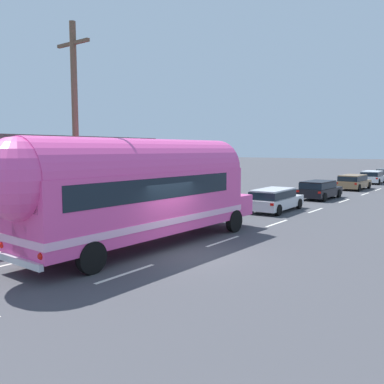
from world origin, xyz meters
TOP-DOWN VIEW (x-y plane):
  - ground_plane at (0.00, 0.00)m, footprint 300.00×300.00m
  - lane_markings at (-2.66, 13.12)m, footprint 3.91×80.00m
  - utility_pole at (-4.34, -1.28)m, footprint 1.80×0.24m
  - painted_bus at (-1.91, -0.49)m, footprint 2.82×12.52m
  - car_lead at (-1.88, 11.21)m, footprint 2.03×4.77m
  - car_second at (-1.88, 18.85)m, footprint 2.07×4.55m
  - car_third at (-1.88, 27.84)m, footprint 2.09×4.69m
  - car_fourth at (-2.12, 36.00)m, footprint 2.14×4.57m

SIDE VIEW (x-z plane):
  - ground_plane at x=0.00m, z-range 0.00..0.00m
  - lane_markings at x=-2.66m, z-range 0.00..0.01m
  - car_second at x=-1.88m, z-range 0.10..1.47m
  - car_lead at x=-1.88m, z-range 0.10..1.47m
  - car_third at x=-1.88m, z-range 0.10..1.47m
  - car_fourth at x=-2.12m, z-range 0.11..1.48m
  - painted_bus at x=-1.91m, z-range 0.24..4.36m
  - utility_pole at x=-4.34m, z-range 0.17..8.67m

